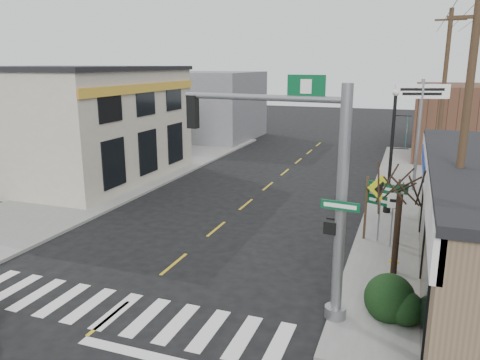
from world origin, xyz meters
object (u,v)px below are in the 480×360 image
(guide_sign, at_px, (382,200))
(utility_pole_far, at_px, (443,94))
(traffic_signal_pole, at_px, (312,178))
(bare_tree, at_px, (402,176))
(fire_hydrant, at_px, (394,262))
(utility_pole_near, at_px, (462,152))
(dance_center_sign, at_px, (421,107))
(lamp_post, at_px, (393,143))

(guide_sign, relative_size, utility_pole_far, 0.26)
(traffic_signal_pole, relative_size, bare_tree, 1.43)
(bare_tree, bearing_deg, traffic_signal_pole, -132.41)
(guide_sign, height_order, utility_pole_far, utility_pole_far)
(guide_sign, xyz_separation_m, fire_hydrant, (0.68, -2.87, -1.37))
(utility_pole_near, bearing_deg, bare_tree, -172.10)
(utility_pole_far, bearing_deg, bare_tree, -94.07)
(guide_sign, xyz_separation_m, utility_pole_near, (2.30, -4.05, 2.83))
(guide_sign, xyz_separation_m, bare_tree, (0.70, -4.16, 2.00))
(dance_center_sign, xyz_separation_m, bare_tree, (-0.58, -13.03, -1.03))
(lamp_post, distance_m, dance_center_sign, 5.13)
(traffic_signal_pole, xyz_separation_m, fire_hydrant, (2.23, 3.75, -3.68))
(lamp_post, height_order, bare_tree, lamp_post)
(lamp_post, height_order, dance_center_sign, dance_center_sign)
(lamp_post, bearing_deg, guide_sign, -107.44)
(bare_tree, bearing_deg, fire_hydrant, 90.79)
(guide_sign, bearing_deg, utility_pole_near, -35.52)
(guide_sign, height_order, dance_center_sign, dance_center_sign)
(bare_tree, bearing_deg, utility_pole_near, 3.79)
(fire_hydrant, bearing_deg, bare_tree, -89.21)
(traffic_signal_pole, height_order, guide_sign, traffic_signal_pole)
(lamp_post, xyz_separation_m, utility_pole_far, (2.42, 8.82, 1.83))
(bare_tree, height_order, utility_pole_far, utility_pole_far)
(dance_center_sign, distance_m, bare_tree, 13.08)
(traffic_signal_pole, height_order, utility_pole_near, utility_pole_near)
(dance_center_sign, bearing_deg, utility_pole_far, 54.65)
(fire_hydrant, distance_m, utility_pole_far, 16.60)
(utility_pole_near, xyz_separation_m, utility_pole_far, (0.25, 16.93, 0.71))
(fire_hydrant, distance_m, lamp_post, 7.60)
(fire_hydrant, distance_m, utility_pole_near, 4.65)
(lamp_post, distance_m, utility_pole_far, 9.33)
(fire_hydrant, bearing_deg, dance_center_sign, 87.10)
(traffic_signal_pole, bearing_deg, bare_tree, 53.90)
(traffic_signal_pole, distance_m, bare_tree, 3.35)
(guide_sign, xyz_separation_m, lamp_post, (0.14, 4.05, 1.71))
(bare_tree, distance_m, utility_pole_near, 1.80)
(guide_sign, xyz_separation_m, utility_pole_far, (2.55, 12.87, 3.54))
(lamp_post, height_order, utility_pole_far, utility_pole_far)
(bare_tree, xyz_separation_m, utility_pole_far, (1.85, 17.03, 1.54))
(traffic_signal_pole, relative_size, utility_pole_far, 0.66)
(utility_pole_near, height_order, utility_pole_far, utility_pole_far)
(guide_sign, distance_m, fire_hydrant, 3.26)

